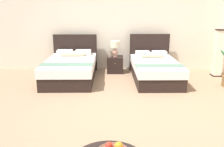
% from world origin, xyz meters
% --- Properties ---
extents(ground_plane, '(10.32, 10.37, 0.02)m').
position_xyz_m(ground_plane, '(0.00, 0.00, -0.01)').
color(ground_plane, '#A07D5F').
extents(wall_back, '(10.32, 0.12, 2.61)m').
position_xyz_m(wall_back, '(0.00, 3.38, 1.30)').
color(wall_back, silver).
rests_on(wall_back, ground).
extents(bed_near_window, '(1.36, 2.18, 1.11)m').
position_xyz_m(bed_near_window, '(-1.13, 2.16, 0.30)').
color(bed_near_window, black).
rests_on(bed_near_window, ground).
extents(bed_near_corner, '(1.23, 2.11, 1.13)m').
position_xyz_m(bed_near_corner, '(1.13, 2.16, 0.30)').
color(bed_near_corner, black).
rests_on(bed_near_corner, ground).
extents(nightstand, '(0.47, 0.48, 0.48)m').
position_xyz_m(nightstand, '(0.06, 2.90, 0.24)').
color(nightstand, black).
rests_on(nightstand, ground).
extents(table_lamp, '(0.27, 0.27, 0.46)m').
position_xyz_m(table_lamp, '(0.06, 2.92, 0.76)').
color(table_lamp, '#D59E89').
rests_on(table_lamp, nightstand).
extents(vase, '(0.11, 0.11, 0.19)m').
position_xyz_m(vase, '(-0.09, 2.86, 0.58)').
color(vase, gray).
rests_on(vase, nightstand).
extents(floor_lamp_corner, '(0.25, 0.25, 1.32)m').
position_xyz_m(floor_lamp_corner, '(2.96, 2.57, 0.66)').
color(floor_lamp_corner, black).
rests_on(floor_lamp_corner, ground).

